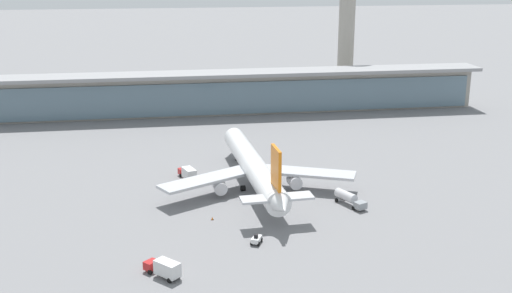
{
  "coord_description": "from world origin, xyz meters",
  "views": [
    {
      "loc": [
        -23.62,
        -132.87,
        52.75
      ],
      "look_at": [
        0.0,
        17.95,
        7.52
      ],
      "focal_mm": 44.45,
      "sensor_mm": 36.0,
      "label": 1
    }
  ],
  "objects_px": {
    "service_truck_near_nose_red": "(164,268)",
    "service_truck_under_wing_grey": "(349,198)",
    "service_truck_by_tail_white": "(256,239)",
    "safety_cone_alpha": "(212,218)",
    "control_tower": "(347,9)",
    "service_truck_mid_apron_red": "(188,173)",
    "airliner_on_stand": "(254,167)"
  },
  "relations": [
    {
      "from": "airliner_on_stand",
      "to": "service_truck_by_tail_white",
      "type": "relative_size",
      "value": 18.51
    },
    {
      "from": "service_truck_near_nose_red",
      "to": "control_tower",
      "type": "relative_size",
      "value": 0.11
    },
    {
      "from": "service_truck_mid_apron_red",
      "to": "safety_cone_alpha",
      "type": "bearing_deg",
      "value": -82.03
    },
    {
      "from": "service_truck_mid_apron_red",
      "to": "control_tower",
      "type": "height_order",
      "value": "control_tower"
    },
    {
      "from": "service_truck_mid_apron_red",
      "to": "service_truck_under_wing_grey",
      "type": "bearing_deg",
      "value": -33.42
    },
    {
      "from": "control_tower",
      "to": "service_truck_under_wing_grey",
      "type": "bearing_deg",
      "value": -106.01
    },
    {
      "from": "airliner_on_stand",
      "to": "safety_cone_alpha",
      "type": "xyz_separation_m",
      "value": [
        -11.67,
        -18.03,
        -4.83
      ]
    },
    {
      "from": "airliner_on_stand",
      "to": "safety_cone_alpha",
      "type": "relative_size",
      "value": 87.72
    },
    {
      "from": "airliner_on_stand",
      "to": "service_truck_mid_apron_red",
      "type": "bearing_deg",
      "value": 151.36
    },
    {
      "from": "airliner_on_stand",
      "to": "service_truck_under_wing_grey",
      "type": "xyz_separation_m",
      "value": [
        19.22,
        -14.44,
        -3.44
      ]
    },
    {
      "from": "service_truck_mid_apron_red",
      "to": "control_tower",
      "type": "relative_size",
      "value": 0.12
    },
    {
      "from": "service_truck_near_nose_red",
      "to": "service_truck_mid_apron_red",
      "type": "relative_size",
      "value": 0.9
    },
    {
      "from": "service_truck_by_tail_white",
      "to": "safety_cone_alpha",
      "type": "relative_size",
      "value": 4.74
    },
    {
      "from": "safety_cone_alpha",
      "to": "service_truck_near_nose_red",
      "type": "bearing_deg",
      "value": -113.83
    },
    {
      "from": "service_truck_mid_apron_red",
      "to": "safety_cone_alpha",
      "type": "height_order",
      "value": "service_truck_mid_apron_red"
    },
    {
      "from": "airliner_on_stand",
      "to": "service_truck_near_nose_red",
      "type": "bearing_deg",
      "value": -117.96
    },
    {
      "from": "service_truck_near_nose_red",
      "to": "control_tower",
      "type": "bearing_deg",
      "value": 62.67
    },
    {
      "from": "service_truck_mid_apron_red",
      "to": "control_tower",
      "type": "distance_m",
      "value": 122.05
    },
    {
      "from": "service_truck_near_nose_red",
      "to": "service_truck_by_tail_white",
      "type": "bearing_deg",
      "value": 30.91
    },
    {
      "from": "service_truck_near_nose_red",
      "to": "service_truck_by_tail_white",
      "type": "xyz_separation_m",
      "value": [
        17.8,
        10.66,
        -0.82
      ]
    },
    {
      "from": "service_truck_near_nose_red",
      "to": "service_truck_by_tail_white",
      "type": "relative_size",
      "value": 2.08
    },
    {
      "from": "service_truck_near_nose_red",
      "to": "service_truck_under_wing_grey",
      "type": "bearing_deg",
      "value": 33.34
    },
    {
      "from": "service_truck_by_tail_white",
      "to": "safety_cone_alpha",
      "type": "xyz_separation_m",
      "value": [
        -7.38,
        12.93,
        -0.56
      ]
    },
    {
      "from": "service_truck_under_wing_grey",
      "to": "service_truck_by_tail_white",
      "type": "relative_size",
      "value": 2.64
    },
    {
      "from": "service_truck_by_tail_white",
      "to": "service_truck_under_wing_grey",
      "type": "bearing_deg",
      "value": 35.1
    },
    {
      "from": "service_truck_under_wing_grey",
      "to": "control_tower",
      "type": "relative_size",
      "value": 0.14
    },
    {
      "from": "service_truck_near_nose_red",
      "to": "service_truck_mid_apron_red",
      "type": "xyz_separation_m",
      "value": [
        6.72,
        50.01,
        0.0
      ]
    },
    {
      "from": "airliner_on_stand",
      "to": "service_truck_by_tail_white",
      "type": "distance_m",
      "value": 31.54
    },
    {
      "from": "control_tower",
      "to": "service_truck_mid_apron_red",
      "type": "bearing_deg",
      "value": -125.63
    },
    {
      "from": "service_truck_near_nose_red",
      "to": "service_truck_by_tail_white",
      "type": "height_order",
      "value": "service_truck_near_nose_red"
    },
    {
      "from": "service_truck_by_tail_white",
      "to": "service_truck_mid_apron_red",
      "type": "bearing_deg",
      "value": 105.73
    },
    {
      "from": "control_tower",
      "to": "safety_cone_alpha",
      "type": "relative_size",
      "value": 88.08
    }
  ]
}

